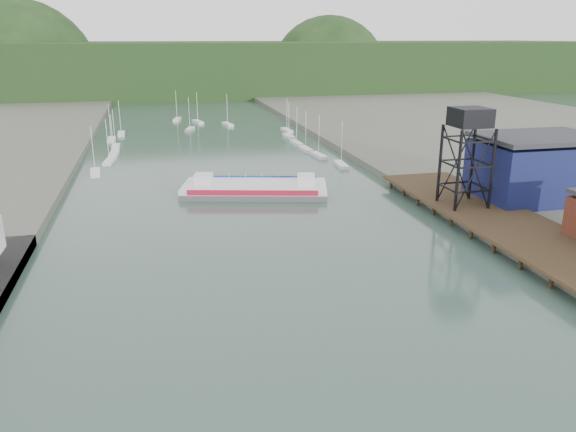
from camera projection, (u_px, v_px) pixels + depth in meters
name	position (u px, v px, depth m)	size (l,w,h in m)	color
east_pier	(520.00, 230.00, 82.24)	(14.00, 70.00, 2.45)	black
lift_tower	(470.00, 123.00, 89.64)	(6.50, 6.50, 16.00)	black
blue_shed	(536.00, 168.00, 97.41)	(20.50, 14.50, 11.30)	#0D1B3D
marina_sailboats	(207.00, 141.00, 161.19)	(57.71, 92.65, 0.90)	silver
distant_hills	(170.00, 72.00, 308.14)	(500.00, 120.00, 80.00)	black
chain_ferry	(255.00, 188.00, 107.55)	(29.10, 17.27, 3.93)	#4F4E51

